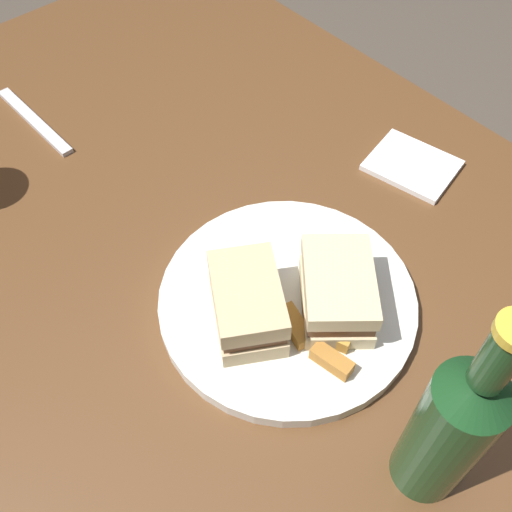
{
  "coord_description": "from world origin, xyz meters",
  "views": [
    {
      "loc": [
        -0.36,
        0.27,
        1.32
      ],
      "look_at": [
        -0.06,
        0.0,
        0.78
      ],
      "focal_mm": 42.1,
      "sensor_mm": 36.0,
      "label": 1
    }
  ],
  "objects_px": {
    "plate": "(287,301)",
    "sandwich_half_right": "(337,291)",
    "cider_bottle": "(451,428)",
    "napkin": "(412,165)",
    "sandwich_half_left": "(247,304)",
    "fork": "(34,121)"
  },
  "relations": [
    {
      "from": "sandwich_half_left",
      "to": "fork",
      "type": "bearing_deg",
      "value": 1.16
    },
    {
      "from": "napkin",
      "to": "cider_bottle",
      "type": "bearing_deg",
      "value": 131.22
    },
    {
      "from": "sandwich_half_left",
      "to": "fork",
      "type": "xyz_separation_m",
      "value": [
        0.46,
        0.01,
        -0.04
      ]
    },
    {
      "from": "napkin",
      "to": "fork",
      "type": "distance_m",
      "value": 0.53
    },
    {
      "from": "napkin",
      "to": "sandwich_half_left",
      "type": "bearing_deg",
      "value": 97.26
    },
    {
      "from": "napkin",
      "to": "fork",
      "type": "bearing_deg",
      "value": 38.98
    },
    {
      "from": "sandwich_half_right",
      "to": "napkin",
      "type": "xyz_separation_m",
      "value": [
        0.09,
        -0.24,
        -0.04
      ]
    },
    {
      "from": "sandwich_half_left",
      "to": "fork",
      "type": "relative_size",
      "value": 0.7
    },
    {
      "from": "plate",
      "to": "sandwich_half_left",
      "type": "relative_size",
      "value": 2.27
    },
    {
      "from": "plate",
      "to": "sandwich_half_right",
      "type": "relative_size",
      "value": 2.21
    },
    {
      "from": "plate",
      "to": "sandwich_half_right",
      "type": "distance_m",
      "value": 0.06
    },
    {
      "from": "sandwich_half_right",
      "to": "napkin",
      "type": "bearing_deg",
      "value": -69.52
    },
    {
      "from": "plate",
      "to": "fork",
      "type": "distance_m",
      "value": 0.47
    },
    {
      "from": "sandwich_half_left",
      "to": "sandwich_half_right",
      "type": "height_order",
      "value": "sandwich_half_left"
    },
    {
      "from": "sandwich_half_left",
      "to": "napkin",
      "type": "distance_m",
      "value": 0.33
    },
    {
      "from": "sandwich_half_right",
      "to": "napkin",
      "type": "relative_size",
      "value": 1.17
    },
    {
      "from": "cider_bottle",
      "to": "napkin",
      "type": "height_order",
      "value": "cider_bottle"
    },
    {
      "from": "plate",
      "to": "cider_bottle",
      "type": "height_order",
      "value": "cider_bottle"
    },
    {
      "from": "sandwich_half_left",
      "to": "cider_bottle",
      "type": "bearing_deg",
      "value": -174.3
    },
    {
      "from": "plate",
      "to": "napkin",
      "type": "height_order",
      "value": "plate"
    },
    {
      "from": "sandwich_half_left",
      "to": "sandwich_half_right",
      "type": "xyz_separation_m",
      "value": [
        -0.05,
        -0.08,
        -0.0
      ]
    },
    {
      "from": "sandwich_half_left",
      "to": "cider_bottle",
      "type": "distance_m",
      "value": 0.23
    }
  ]
}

